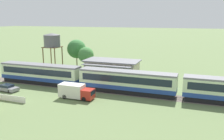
# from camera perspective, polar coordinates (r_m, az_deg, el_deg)

# --- Properties ---
(ground_plane) EXTENTS (600.00, 600.00, 0.00)m
(ground_plane) POSITION_cam_1_polar(r_m,az_deg,el_deg) (44.71, 12.72, -5.97)
(ground_plane) COLOR #607547
(passenger_train) EXTENTS (57.19, 3.11, 4.25)m
(passenger_train) POSITION_cam_1_polar(r_m,az_deg,el_deg) (44.38, 3.90, -2.64)
(passenger_train) COLOR #234293
(passenger_train) RESTS_ON ground_plane
(railway_track) EXTENTS (101.03, 3.60, 0.04)m
(railway_track) POSITION_cam_1_polar(r_m,az_deg,el_deg) (44.68, 5.72, -5.72)
(railway_track) COLOR #665B51
(railway_track) RESTS_ON ground_plane
(station_building) EXTENTS (12.34, 7.50, 4.60)m
(station_building) POSITION_cam_1_polar(r_m,az_deg,el_deg) (53.76, 0.02, 0.03)
(station_building) COLOR #BCB293
(station_building) RESTS_ON ground_plane
(water_tower) EXTENTS (4.46, 4.46, 9.99)m
(water_tower) POSITION_cam_1_polar(r_m,az_deg,el_deg) (64.69, -14.24, 6.85)
(water_tower) COLOR brown
(water_tower) RESTS_ON ground_plane
(parked_car_grey) EXTENTS (4.57, 2.34, 1.26)m
(parked_car_grey) POSITION_cam_1_polar(r_m,az_deg,el_deg) (50.31, -23.82, -3.96)
(parked_car_grey) COLOR gray
(parked_car_grey) RESTS_ON ground_plane
(delivery_truck_red) EXTENTS (6.28, 2.19, 2.53)m
(delivery_truck_red) POSITION_cam_1_polar(r_m,az_deg,el_deg) (42.19, -8.76, -5.09)
(delivery_truck_red) COLOR #B2281E
(delivery_truck_red) RESTS_ON ground_plane
(yard_tree_0) EXTENTS (4.13, 4.13, 6.50)m
(yard_tree_0) POSITION_cam_1_polar(r_m,az_deg,el_deg) (62.23, -6.31, 3.62)
(yard_tree_0) COLOR #4C3823
(yard_tree_0) RESTS_ON ground_plane
(yard_tree_1) EXTENTS (5.15, 5.15, 8.08)m
(yard_tree_1) POSITION_cam_1_polar(r_m,az_deg,el_deg) (66.32, -8.54, 5.04)
(yard_tree_1) COLOR #4C3823
(yard_tree_1) RESTS_ON ground_plane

